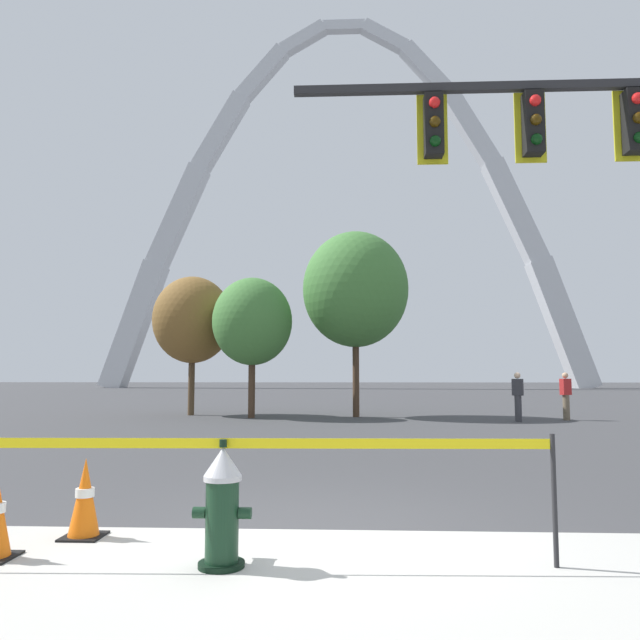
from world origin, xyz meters
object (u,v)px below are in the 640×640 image
at_px(fire_hydrant, 222,507).
at_px(pedestrian_walking_left, 518,396).
at_px(traffic_cone_mid_sidewalk, 85,499).
at_px(pedestrian_standing_center, 566,396).
at_px(monument_arch, 344,218).

xyz_separation_m(fire_hydrant, pedestrian_walking_left, (6.52, 15.10, 0.35)).
relative_size(traffic_cone_mid_sidewalk, pedestrian_standing_center, 0.46).
bearing_deg(pedestrian_walking_left, pedestrian_standing_center, 21.28).
height_order(traffic_cone_mid_sidewalk, monument_arch, monument_arch).
bearing_deg(fire_hydrant, monument_arch, 89.39).
height_order(fire_hydrant, pedestrian_standing_center, pedestrian_standing_center).
bearing_deg(monument_arch, pedestrian_walking_left, -83.52).
bearing_deg(pedestrian_standing_center, pedestrian_walking_left, -158.72).
relative_size(fire_hydrant, pedestrian_standing_center, 0.62).
height_order(monument_arch, pedestrian_standing_center, monument_arch).
bearing_deg(pedestrian_walking_left, fire_hydrant, -113.36).
bearing_deg(pedestrian_standing_center, traffic_cone_mid_sidewalk, -123.01).
distance_m(fire_hydrant, pedestrian_walking_left, 16.45).
xyz_separation_m(pedestrian_walking_left, pedestrian_standing_center, (1.78, 0.69, 0.00)).
height_order(fire_hydrant, monument_arch, monument_arch).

